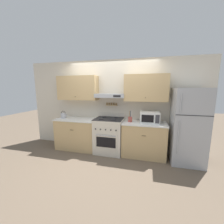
% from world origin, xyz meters
% --- Properties ---
extents(ground_plane, '(16.00, 16.00, 0.00)m').
position_xyz_m(ground_plane, '(0.00, 0.00, 0.00)').
color(ground_plane, brown).
extents(wall_back, '(5.20, 0.46, 2.55)m').
position_xyz_m(wall_back, '(-0.02, 0.60, 1.44)').
color(wall_back, beige).
rests_on(wall_back, ground_plane).
extents(counter_left, '(1.19, 0.64, 0.90)m').
position_xyz_m(counter_left, '(-0.97, 0.32, 0.45)').
color(counter_left, tan).
rests_on(counter_left, ground_plane).
extents(counter_right, '(1.12, 0.64, 0.90)m').
position_xyz_m(counter_right, '(0.94, 0.32, 0.45)').
color(counter_right, tan).
rests_on(counter_right, ground_plane).
extents(stove_range, '(0.75, 0.67, 1.06)m').
position_xyz_m(stove_range, '(0.00, 0.30, 0.48)').
color(stove_range, beige).
rests_on(stove_range, ground_plane).
extents(refrigerator, '(0.72, 0.74, 1.77)m').
position_xyz_m(refrigerator, '(1.94, 0.26, 0.89)').
color(refrigerator, '#ADAFB5').
rests_on(refrigerator, ground_plane).
extents(tea_kettle, '(0.20, 0.16, 0.21)m').
position_xyz_m(tea_kettle, '(-1.41, 0.32, 0.98)').
color(tea_kettle, '#B7B7BC').
rests_on(tea_kettle, counter_left).
extents(microwave, '(0.48, 0.36, 0.28)m').
position_xyz_m(microwave, '(1.07, 0.34, 1.04)').
color(microwave, white).
rests_on(microwave, counter_right).
extents(utensil_crock, '(0.10, 0.10, 0.29)m').
position_xyz_m(utensil_crock, '(0.57, 0.32, 0.97)').
color(utensil_crock, '#B24C42').
rests_on(utensil_crock, counter_right).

